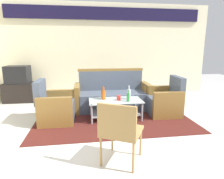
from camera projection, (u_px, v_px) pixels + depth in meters
ground_plane at (128, 135)px, 3.32m from camera, size 14.00×14.00×0.00m
wall_back at (107, 48)px, 5.96m from camera, size 6.52×0.19×2.80m
rug at (113, 118)px, 4.13m from camera, size 3.20×2.08×0.01m
couch at (112, 96)px, 4.70m from camera, size 1.80×0.74×0.96m
armchair_left at (55, 108)px, 3.88m from camera, size 0.71×0.77×0.85m
armchair_right at (164, 102)px, 4.32m from camera, size 0.73×0.79×0.85m
coffee_table at (115, 106)px, 4.05m from camera, size 1.10×0.60×0.40m
bottle_clear at (129, 94)px, 4.07m from camera, size 0.08×0.08×0.29m
bottle_orange at (104, 95)px, 4.04m from camera, size 0.08×0.08×0.27m
bottle_green at (128, 97)px, 3.89m from camera, size 0.06×0.06×0.23m
bottle_brown at (103, 94)px, 4.13m from camera, size 0.07×0.07×0.27m
cup at (119, 98)px, 3.98m from camera, size 0.08×0.08×0.10m
tv_stand at (20, 92)px, 5.37m from camera, size 0.80×0.50×0.52m
television at (18, 75)px, 5.26m from camera, size 0.63×0.48×0.48m
wicker_chair at (120, 128)px, 2.39m from camera, size 0.65×0.65×0.84m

